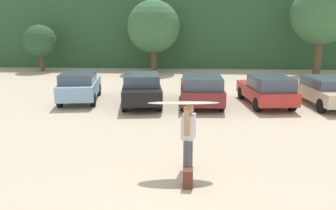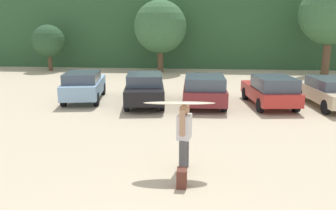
{
  "view_description": "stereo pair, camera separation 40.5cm",
  "coord_description": "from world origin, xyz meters",
  "px_view_note": "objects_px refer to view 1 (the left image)",
  "views": [
    {
      "loc": [
        0.66,
        -4.03,
        3.86
      ],
      "look_at": [
        -0.08,
        7.99,
        1.0
      ],
      "focal_mm": 36.89,
      "sensor_mm": 36.0,
      "label": 1
    },
    {
      "loc": [
        1.07,
        -4.0,
        3.86
      ],
      "look_at": [
        -0.08,
        7.99,
        1.0
      ],
      "focal_mm": 36.89,
      "sensor_mm": 36.0,
      "label": 2
    }
  ],
  "objects_px": {
    "parked_car_red": "(267,90)",
    "parked_car_champagne": "(326,90)",
    "surfboard_cream": "(184,103)",
    "parked_car_sky_blue": "(80,86)",
    "backpack_dropped": "(188,178)",
    "person_adult": "(188,133)",
    "parked_car_black": "(142,88)",
    "parked_car_maroon": "(201,89)"
  },
  "relations": [
    {
      "from": "parked_car_sky_blue",
      "to": "parked_car_champagne",
      "type": "distance_m",
      "value": 12.04
    },
    {
      "from": "person_adult",
      "to": "backpack_dropped",
      "type": "bearing_deg",
      "value": 100.63
    },
    {
      "from": "parked_car_red",
      "to": "parked_car_champagne",
      "type": "distance_m",
      "value": 2.84
    },
    {
      "from": "person_adult",
      "to": "backpack_dropped",
      "type": "relative_size",
      "value": 3.98
    },
    {
      "from": "parked_car_maroon",
      "to": "parked_car_sky_blue",
      "type": "bearing_deg",
      "value": 84.15
    },
    {
      "from": "parked_car_red",
      "to": "person_adult",
      "type": "bearing_deg",
      "value": 146.72
    },
    {
      "from": "person_adult",
      "to": "surfboard_cream",
      "type": "height_order",
      "value": "surfboard_cream"
    },
    {
      "from": "parked_car_maroon",
      "to": "backpack_dropped",
      "type": "xyz_separation_m",
      "value": [
        -0.58,
        -8.63,
        -0.56
      ]
    },
    {
      "from": "parked_car_sky_blue",
      "to": "backpack_dropped",
      "type": "xyz_separation_m",
      "value": [
        5.5,
        -9.1,
        -0.57
      ]
    },
    {
      "from": "surfboard_cream",
      "to": "backpack_dropped",
      "type": "height_order",
      "value": "surfboard_cream"
    },
    {
      "from": "parked_car_maroon",
      "to": "parked_car_champagne",
      "type": "distance_m",
      "value": 5.97
    },
    {
      "from": "parked_car_red",
      "to": "person_adult",
      "type": "xyz_separation_m",
      "value": [
        -3.71,
        -7.62,
        0.23
      ]
    },
    {
      "from": "parked_car_red",
      "to": "parked_car_champagne",
      "type": "bearing_deg",
      "value": -92.95
    },
    {
      "from": "parked_car_sky_blue",
      "to": "backpack_dropped",
      "type": "distance_m",
      "value": 10.65
    },
    {
      "from": "parked_car_red",
      "to": "person_adult",
      "type": "height_order",
      "value": "person_adult"
    },
    {
      "from": "parked_car_red",
      "to": "surfboard_cream",
      "type": "height_order",
      "value": "surfboard_cream"
    },
    {
      "from": "person_adult",
      "to": "surfboard_cream",
      "type": "distance_m",
      "value": 0.85
    },
    {
      "from": "person_adult",
      "to": "backpack_dropped",
      "type": "height_order",
      "value": "person_adult"
    },
    {
      "from": "parked_car_maroon",
      "to": "person_adult",
      "type": "bearing_deg",
      "value": 174.16
    },
    {
      "from": "parked_car_sky_blue",
      "to": "surfboard_cream",
      "type": "distance_m",
      "value": 9.76
    },
    {
      "from": "surfboard_cream",
      "to": "parked_car_champagne",
      "type": "bearing_deg",
      "value": -134.9
    },
    {
      "from": "person_adult",
      "to": "parked_car_black",
      "type": "bearing_deg",
      "value": -62.79
    },
    {
      "from": "parked_car_sky_blue",
      "to": "parked_car_black",
      "type": "relative_size",
      "value": 0.88
    },
    {
      "from": "parked_car_black",
      "to": "surfboard_cream",
      "type": "bearing_deg",
      "value": -172.42
    },
    {
      "from": "parked_car_black",
      "to": "parked_car_champagne",
      "type": "relative_size",
      "value": 1.1
    },
    {
      "from": "parked_car_sky_blue",
      "to": "parked_car_red",
      "type": "distance_m",
      "value": 9.22
    },
    {
      "from": "parked_car_red",
      "to": "backpack_dropped",
      "type": "relative_size",
      "value": 9.32
    },
    {
      "from": "parked_car_black",
      "to": "person_adult",
      "type": "relative_size",
      "value": 2.72
    },
    {
      "from": "parked_car_sky_blue",
      "to": "person_adult",
      "type": "distance_m",
      "value": 9.73
    },
    {
      "from": "parked_car_red",
      "to": "parked_car_champagne",
      "type": "height_order",
      "value": "parked_car_red"
    },
    {
      "from": "parked_car_champagne",
      "to": "person_adult",
      "type": "distance_m",
      "value": 10.21
    },
    {
      "from": "parked_car_champagne",
      "to": "parked_car_black",
      "type": "bearing_deg",
      "value": 85.88
    },
    {
      "from": "parked_car_sky_blue",
      "to": "surfboard_cream",
      "type": "bearing_deg",
      "value": -155.64
    },
    {
      "from": "parked_car_maroon",
      "to": "backpack_dropped",
      "type": "distance_m",
      "value": 8.67
    },
    {
      "from": "parked_car_maroon",
      "to": "backpack_dropped",
      "type": "bearing_deg",
      "value": 174.74
    },
    {
      "from": "parked_car_maroon",
      "to": "surfboard_cream",
      "type": "xyz_separation_m",
      "value": [
        -0.71,
        -7.62,
        1.07
      ]
    },
    {
      "from": "parked_car_champagne",
      "to": "surfboard_cream",
      "type": "distance_m",
      "value": 10.4
    },
    {
      "from": "parked_car_champagne",
      "to": "parked_car_maroon",
      "type": "bearing_deg",
      "value": 87.19
    },
    {
      "from": "surfboard_cream",
      "to": "backpack_dropped",
      "type": "relative_size",
      "value": 4.24
    },
    {
      "from": "parked_car_champagne",
      "to": "surfboard_cream",
      "type": "xyz_separation_m",
      "value": [
        -6.68,
        -7.9,
        1.11
      ]
    },
    {
      "from": "backpack_dropped",
      "to": "person_adult",
      "type": "bearing_deg",
      "value": 90.21
    },
    {
      "from": "surfboard_cream",
      "to": "backpack_dropped",
      "type": "distance_m",
      "value": 1.92
    }
  ]
}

